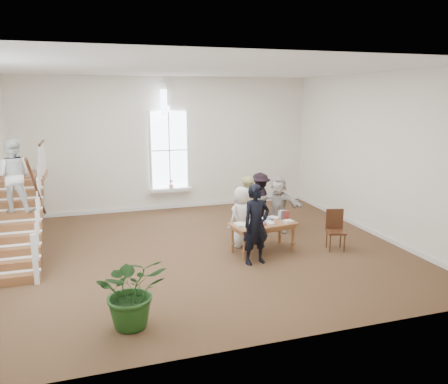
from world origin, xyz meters
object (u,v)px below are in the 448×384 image
object	(u,v)px
elderly_woman	(242,217)
woman_cluster_a	(246,208)
woman_cluster_c	(278,204)
library_table	(263,226)
floor_plant	(132,291)
side_chair	(335,227)
person_yellow	(246,208)
police_officer	(256,224)
woman_cluster_b	(260,200)

from	to	relation	value
elderly_woman	woman_cluster_a	distance (m)	1.16
woman_cluster_a	woman_cluster_c	world-z (taller)	woman_cluster_c
library_table	floor_plant	xyz separation A→B (m)	(-3.50, -2.71, -0.03)
elderly_woman	woman_cluster_c	world-z (taller)	woman_cluster_c
elderly_woman	side_chair	bearing A→B (deg)	136.19
elderly_woman	person_yellow	bearing A→B (deg)	-141.71
person_yellow	woman_cluster_c	world-z (taller)	person_yellow
library_table	elderly_woman	world-z (taller)	elderly_woman
person_yellow	library_table	bearing A→B (deg)	73.33
side_chair	police_officer	bearing A→B (deg)	-155.57
library_table	woman_cluster_c	xyz separation A→B (m)	(1.07, 1.44, 0.14)
woman_cluster_b	woman_cluster_c	xyz separation A→B (m)	(0.30, -0.65, -0.01)
library_table	woman_cluster_a	bearing A→B (deg)	75.13
woman_cluster_b	floor_plant	bearing A→B (deg)	-23.94
side_chair	library_table	bearing A→B (deg)	-173.57
library_table	woman_cluster_c	bearing A→B (deg)	44.40
library_table	person_yellow	xyz separation A→B (m)	(-0.04, 1.10, 0.20)
police_officer	woman_cluster_a	bearing A→B (deg)	64.44
elderly_woman	person_yellow	distance (m)	0.59
woman_cluster_a	woman_cluster_c	bearing A→B (deg)	-98.38
library_table	police_officer	bearing A→B (deg)	-133.08
library_table	woman_cluster_b	world-z (taller)	woman_cluster_b
floor_plant	elderly_woman	bearing A→B (deg)	46.30
police_officer	floor_plant	bearing A→B (deg)	-156.79
side_chair	woman_cluster_c	bearing A→B (deg)	130.92
woman_cluster_b	woman_cluster_c	world-z (taller)	woman_cluster_b
police_officer	floor_plant	world-z (taller)	police_officer
elderly_woman	side_chair	distance (m)	2.41
police_officer	floor_plant	size ratio (longest dim) A/B	1.46
floor_plant	woman_cluster_b	bearing A→B (deg)	48.34
woman_cluster_a	side_chair	size ratio (longest dim) A/B	1.42
floor_plant	person_yellow	bearing A→B (deg)	47.73
woman_cluster_a	woman_cluster_b	xyz separation A→B (m)	(0.60, 0.45, 0.09)
woman_cluster_a	police_officer	bearing A→B (deg)	169.29
woman_cluster_b	side_chair	distance (m)	2.68
police_officer	elderly_woman	xyz separation A→B (m)	(0.10, 1.25, -0.16)
library_table	person_yellow	size ratio (longest dim) A/B	0.98
library_table	woman_cluster_a	xyz separation A→B (m)	(0.17, 1.64, 0.05)
woman_cluster_b	woman_cluster_c	distance (m)	0.72
person_yellow	woman_cluster_a	distance (m)	0.60
woman_cluster_b	person_yellow	bearing A→B (deg)	-21.49
woman_cluster_b	side_chair	world-z (taller)	woman_cluster_b
library_table	woman_cluster_b	distance (m)	2.23
police_officer	elderly_woman	distance (m)	1.26
woman_cluster_c	side_chair	distance (m)	1.96
library_table	elderly_woman	xyz separation A→B (m)	(-0.34, 0.60, 0.11)
floor_plant	woman_cluster_c	bearing A→B (deg)	42.24
library_table	elderly_woman	distance (m)	0.70
police_officer	floor_plant	distance (m)	3.70
library_table	police_officer	size ratio (longest dim) A/B	0.91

